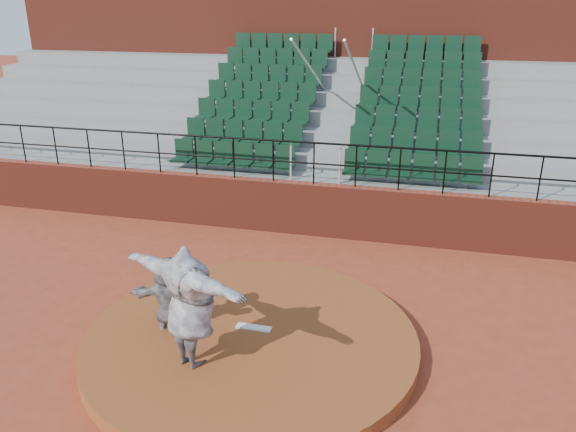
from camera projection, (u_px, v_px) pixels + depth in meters
The scene contains 9 objects.
ground at pixel (251, 346), 9.39m from camera, with size 90.00×90.00×0.00m, color #953A21.
pitchers_mound at pixel (251, 339), 9.34m from camera, with size 5.50×5.50×0.25m, color brown.
pitching_rubber at pixel (254, 327), 9.43m from camera, with size 0.60×0.15×0.03m, color white.
boundary_wall at pixel (313, 209), 13.68m from camera, with size 24.00×0.30×1.30m, color maroon.
wall_railing at pixel (314, 154), 13.19m from camera, with size 24.04×0.05×1.03m.
seating_deck at pixel (339, 143), 16.70m from camera, with size 24.00×5.97×4.63m.
press_box_facade at pixel (359, 58), 19.52m from camera, with size 24.00×3.00×7.10m, color maroon.
pitcher at pixel (189, 307), 8.19m from camera, with size 2.40×0.65×1.96m, color black.
fielder at pixel (170, 301), 9.26m from camera, with size 1.43×0.46×1.54m, color black.
Camera 1 is at (2.55, -7.59, 5.40)m, focal length 35.00 mm.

